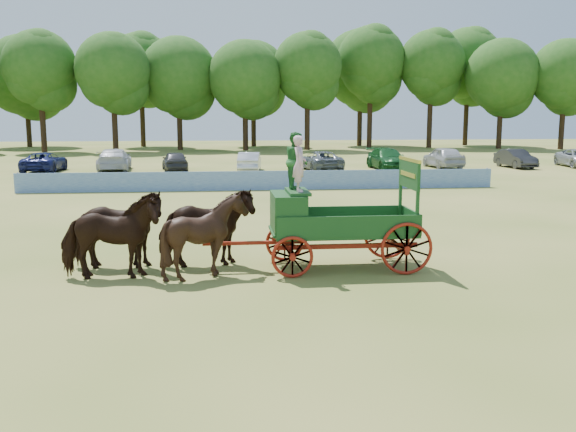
# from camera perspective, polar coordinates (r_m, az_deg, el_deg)

# --- Properties ---
(ground) EXTENTS (160.00, 160.00, 0.00)m
(ground) POSITION_cam_1_polar(r_m,az_deg,el_deg) (17.59, 4.94, -4.67)
(ground) COLOR #9E8E47
(ground) RESTS_ON ground
(horse_lead_left) EXTENTS (2.57, 1.19, 2.16)m
(horse_lead_left) POSITION_cam_1_polar(r_m,az_deg,el_deg) (16.82, -15.54, -1.86)
(horse_lead_left) COLOR black
(horse_lead_left) RESTS_ON ground
(horse_lead_right) EXTENTS (2.59, 1.25, 2.16)m
(horse_lead_right) POSITION_cam_1_polar(r_m,az_deg,el_deg) (17.89, -14.98, -1.19)
(horse_lead_right) COLOR black
(horse_lead_right) RESTS_ON ground
(horse_wheel_left) EXTENTS (2.33, 2.18, 2.16)m
(horse_wheel_left) POSITION_cam_1_polar(r_m,az_deg,el_deg) (16.60, -7.34, -1.74)
(horse_wheel_left) COLOR black
(horse_wheel_left) RESTS_ON ground
(horse_wheel_right) EXTENTS (2.70, 1.55, 2.16)m
(horse_wheel_right) POSITION_cam_1_polar(r_m,az_deg,el_deg) (17.68, -7.27, -1.07)
(horse_wheel_right) COLOR black
(horse_wheel_right) RESTS_ON ground
(farm_dray) EXTENTS (6.00, 2.00, 3.69)m
(farm_dray) POSITION_cam_1_polar(r_m,az_deg,el_deg) (17.28, 2.55, 0.55)
(farm_dray) COLOR #A42710
(farm_dray) RESTS_ON ground
(sponsor_banner) EXTENTS (26.00, 0.08, 1.05)m
(sponsor_banner) POSITION_cam_1_polar(r_m,az_deg,el_deg) (35.02, -2.35, 3.17)
(sponsor_banner) COLOR #1C489A
(sponsor_banner) RESTS_ON ground
(parked_cars) EXTENTS (52.91, 7.02, 1.63)m
(parked_cars) POSITION_cam_1_polar(r_m,az_deg,el_deg) (47.19, -3.03, 4.99)
(parked_cars) COLOR silver
(parked_cars) RESTS_ON ground
(treeline) EXTENTS (87.64, 20.35, 14.75)m
(treeline) POSITION_cam_1_polar(r_m,az_deg,el_deg) (76.09, -6.41, 12.87)
(treeline) COLOR #382314
(treeline) RESTS_ON ground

